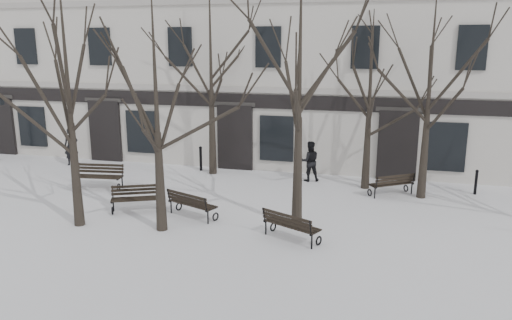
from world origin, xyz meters
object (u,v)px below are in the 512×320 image
(bench_2, at_px, (290,225))
(bench_4, at_px, (392,183))
(tree_2, at_px, (300,60))
(bench_1, at_px, (191,203))
(bench_0, at_px, (138,197))
(tree_0, at_px, (67,70))
(tree_1, at_px, (155,82))
(bench_3, at_px, (99,175))

(bench_2, bearing_deg, bench_4, -92.68)
(tree_2, bearing_deg, bench_1, -178.21)
(bench_0, bearing_deg, bench_2, -37.39)
(bench_1, bearing_deg, tree_2, -155.60)
(tree_0, relative_size, tree_1, 1.07)
(tree_0, distance_m, bench_4, 11.91)
(tree_0, xyz_separation_m, bench_2, (6.66, 0.45, -4.34))
(tree_2, distance_m, bench_4, 6.80)
(bench_4, bearing_deg, bench_0, -9.16)
(bench_4, bearing_deg, bench_2, 26.62)
(bench_0, height_order, bench_3, bench_3)
(bench_3, bearing_deg, bench_4, 2.21)
(bench_0, bearing_deg, bench_1, -28.97)
(bench_0, xyz_separation_m, bench_4, (8.35, 4.01, -0.01))
(tree_1, distance_m, bench_1, 4.24)
(tree_2, bearing_deg, bench_0, 179.63)
(bench_0, relative_size, bench_3, 0.93)
(tree_2, height_order, bench_3, tree_2)
(tree_0, distance_m, bench_3, 5.93)
(tree_1, xyz_separation_m, tree_2, (3.94, 1.36, 0.61))
(tree_2, height_order, bench_2, tree_2)
(tree_1, height_order, bench_3, tree_1)
(tree_1, bearing_deg, bench_4, 38.43)
(tree_0, relative_size, bench_3, 3.93)
(bench_1, bearing_deg, tree_0, 48.53)
(tree_1, bearing_deg, bench_3, 141.20)
(bench_0, bearing_deg, tree_1, -67.19)
(bench_2, xyz_separation_m, bench_3, (-8.28, 3.29, 0.04))
(bench_1, relative_size, bench_3, 0.95)
(tree_0, height_order, tree_2, tree_2)
(bench_1, height_order, bench_3, bench_3)
(tree_2, bearing_deg, bench_2, -88.72)
(bench_3, bearing_deg, tree_0, -74.30)
(tree_1, xyz_separation_m, bench_4, (6.82, 5.41, -4.04))
(tree_2, distance_m, bench_0, 7.18)
(bench_3, bearing_deg, bench_1, -32.56)
(bench_3, bearing_deg, bench_0, -44.38)
(tree_1, bearing_deg, bench_1, 69.61)
(tree_0, bearing_deg, bench_3, 113.41)
(tree_0, distance_m, bench_1, 5.58)
(tree_1, distance_m, bench_0, 4.53)
(bench_3, distance_m, bench_4, 11.30)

